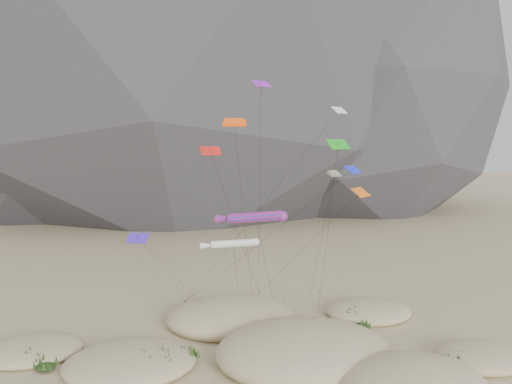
% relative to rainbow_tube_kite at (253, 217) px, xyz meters
% --- Properties ---
extents(dunes, '(52.00, 37.25, 4.55)m').
position_rel_rainbow_tube_kite_xyz_m(dunes, '(-1.48, -7.86, -12.44)').
color(dunes, '#CCB789').
rests_on(dunes, ground).
extents(dune_grass, '(42.11, 28.68, 1.56)m').
position_rel_rainbow_tube_kite_xyz_m(dune_grass, '(-0.48, -8.71, -12.37)').
color(dune_grass, black).
rests_on(dune_grass, ground).
extents(kite_stakes, '(23.56, 7.48, 0.30)m').
position_rel_rainbow_tube_kite_xyz_m(kite_stakes, '(2.17, 11.70, -13.10)').
color(kite_stakes, '#3F2D1E').
rests_on(kite_stakes, ground).
extents(rainbow_tube_kite, '(9.02, 11.46, 14.14)m').
position_rel_rainbow_tube_kite_xyz_m(rainbow_tube_kite, '(0.00, 0.00, 0.00)').
color(rainbow_tube_kite, red).
rests_on(rainbow_tube_kite, ground).
extents(white_tube_kite, '(6.99, 15.52, 11.63)m').
position_rel_rainbow_tube_kite_xyz_m(white_tube_kite, '(-2.83, -2.44, -2.22)').
color(white_tube_kite, silver).
rests_on(white_tube_kite, ground).
extents(orange_parafoil, '(5.27, 7.89, 23.87)m').
position_rel_rainbow_tube_kite_xyz_m(orange_parafoil, '(-1.16, 3.69, 9.88)').
color(orange_parafoil, '#F64E0C').
rests_on(orange_parafoil, ground).
extents(multi_parafoil, '(2.04, 9.25, 17.99)m').
position_rel_rainbow_tube_kite_xyz_m(multi_parafoil, '(10.13, 2.24, 4.11)').
color(multi_parafoil, '#F84E1A').
rests_on(multi_parafoil, ground).
extents(delta_kites, '(25.77, 20.34, 27.74)m').
position_rel_rainbow_tube_kite_xyz_m(delta_kites, '(4.28, -0.77, 5.82)').
color(delta_kites, '#411EB4').
rests_on(delta_kites, ground).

